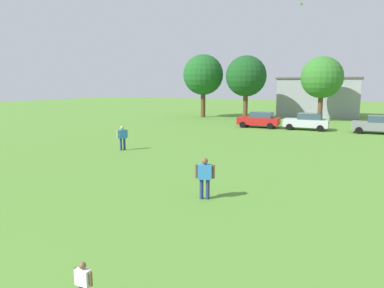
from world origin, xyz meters
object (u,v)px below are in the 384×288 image
adult_bystander (205,175)px  tree_far_right (322,78)px  bystander_near_trees (122,136)px  parked_car_silver_1 (307,121)px  tree_far_left (203,75)px  tree_center (246,76)px  child_kite_flyer (83,280)px  parked_car_gray_2 (378,125)px  parked_car_red_0 (259,120)px

adult_bystander → tree_far_right: size_ratio=0.21×
bystander_near_trees → parked_car_silver_1: size_ratio=0.40×
tree_far_left → tree_center: (6.19, -0.18, -0.25)m
child_kite_flyer → parked_car_gray_2: bearing=77.7°
parked_car_silver_1 → parked_car_gray_2: size_ratio=1.00×
parked_car_gray_2 → parked_car_silver_1: bearing=-1.2°
parked_car_red_0 → tree_center: tree_center is taller
tree_far_right → tree_far_left: bearing=-175.8°
bystander_near_trees → tree_far_right: size_ratio=0.21×
parked_car_gray_2 → tree_far_right: tree_far_right is taller
adult_bystander → parked_car_red_0: size_ratio=0.39×
parked_car_silver_1 → tree_far_left: size_ratio=0.50×
child_kite_flyer → tree_center: 42.25m
parked_car_silver_1 → parked_car_gray_2: bearing=178.8°
tree_center → tree_far_right: tree_center is taller
parked_car_silver_1 → tree_far_right: (0.19, 10.01, 4.52)m
parked_car_red_0 → parked_car_gray_2: 11.20m
bystander_near_trees → adult_bystander: bearing=-93.1°
adult_bystander → parked_car_gray_2: (6.88, 24.64, -0.14)m
adult_bystander → tree_far_left: 37.05m
parked_car_red_0 → tree_far_left: tree_far_left is taller
parked_car_silver_1 → tree_center: (-9.07, 8.71, 4.74)m
child_kite_flyer → adult_bystander: adult_bystander is taller
adult_bystander → parked_car_silver_1: 24.77m
parked_car_gray_2 → parked_car_red_0: bearing=-0.4°
tree_far_left → tree_far_right: 15.51m
parked_car_silver_1 → tree_center: tree_center is taller
parked_car_red_0 → parked_car_gray_2: same height
tree_far_right → parked_car_gray_2: bearing=-58.8°
tree_far_left → tree_center: bearing=-1.7°
tree_center → parked_car_gray_2: bearing=-29.8°
child_kite_flyer → tree_far_right: tree_far_right is taller
parked_car_red_0 → tree_center: size_ratio=0.52×
bystander_near_trees → tree_far_right: tree_far_right is taller
tree_center → bystander_near_trees: bearing=-92.0°
parked_car_gray_2 → tree_far_left: tree_far_left is taller
tree_far_left → child_kite_flyer: bearing=-69.6°
parked_car_gray_2 → tree_center: tree_center is taller
bystander_near_trees → parked_car_silver_1: bearing=5.4°
parked_car_silver_1 → tree_far_left: 18.36m
child_kite_flyer → parked_car_red_0: 32.56m
adult_bystander → parked_car_gray_2: parked_car_gray_2 is taller
child_kite_flyer → bystander_near_trees: bystander_near_trees is taller
child_kite_flyer → parked_car_red_0: (-4.85, 32.20, 0.28)m
child_kite_flyer → parked_car_gray_2: 32.74m
tree_far_right → child_kite_flyer: bearing=-90.3°
bystander_near_trees → tree_center: (0.89, 25.97, 4.58)m
adult_bystander → parked_car_red_0: bearing=79.3°
tree_far_left → adult_bystander: bearing=-66.4°
bystander_near_trees → tree_center: size_ratio=0.21×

